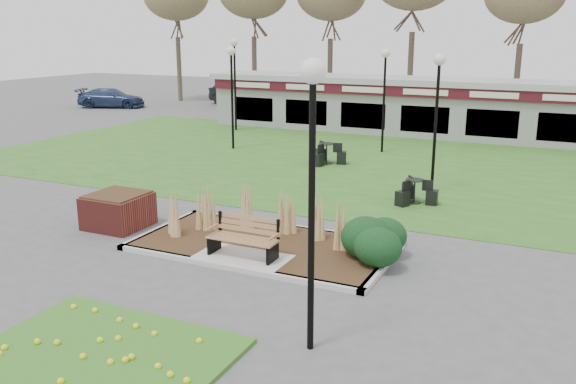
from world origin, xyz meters
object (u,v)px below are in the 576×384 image
at_px(lamp_post_mid_right, 385,78).
at_px(lamp_post_far_left, 235,64).
at_px(brick_planter, 118,210).
at_px(car_black, 238,94).
at_px(lamp_post_mid_left, 232,75).
at_px(lamp_post_far_right, 438,93).
at_px(lamp_post_near_right, 312,144).
at_px(bistro_set_a, 327,157).
at_px(food_pavilion, 431,107).
at_px(car_blue, 111,98).
at_px(park_bench, 245,237).
at_px(car_silver, 266,98).
at_px(bistro_set_b, 414,195).

bearing_deg(lamp_post_mid_right, lamp_post_far_left, 163.89).
distance_m(brick_planter, car_black, 28.27).
distance_m(lamp_post_mid_left, lamp_post_far_right, 10.66).
bearing_deg(lamp_post_mid_left, lamp_post_near_right, -55.74).
distance_m(lamp_post_mid_left, bistro_set_a, 6.04).
bearing_deg(food_pavilion, lamp_post_far_left, -163.31).
distance_m(car_black, car_blue, 8.89).
height_order(brick_planter, bistro_set_a, brick_planter).
bearing_deg(park_bench, lamp_post_far_left, 120.54).
bearing_deg(bistro_set_a, lamp_post_mid_left, 166.52).
relative_size(park_bench, bistro_set_a, 1.11).
height_order(lamp_post_far_right, lamp_post_far_left, lamp_post_far_left).
height_order(lamp_post_far_right, car_blue, lamp_post_far_right).
distance_m(brick_planter, bistro_set_a, 10.30).
distance_m(brick_planter, lamp_post_near_right, 8.92).
distance_m(lamp_post_mid_left, car_blue, 18.68).
distance_m(car_silver, car_black, 2.30).
distance_m(food_pavilion, bistro_set_b, 13.44).
distance_m(lamp_post_mid_right, lamp_post_far_right, 6.96).
xyz_separation_m(lamp_post_near_right, lamp_post_far_right, (-0.40, 11.30, -0.23)).
bearing_deg(lamp_post_far_left, bistro_set_b, -39.68).
xyz_separation_m(bistro_set_a, car_black, (-13.25, 15.93, 0.52)).
bearing_deg(park_bench, lamp_post_mid_right, 93.68).
xyz_separation_m(bistro_set_b, car_black, (-17.90, 20.20, 0.54)).
height_order(park_bench, lamp_post_near_right, lamp_post_near_right).
height_order(park_bench, food_pavilion, food_pavilion).
relative_size(food_pavilion, bistro_set_a, 16.08).
bearing_deg(food_pavilion, lamp_post_mid_left, -133.63).
height_order(bistro_set_b, car_silver, car_silver).
relative_size(lamp_post_mid_right, lamp_post_far_left, 0.93).
bearing_deg(car_silver, lamp_post_near_right, -148.79).
xyz_separation_m(bistro_set_b, car_blue, (-25.36, 15.36, 0.40)).
height_order(brick_planter, car_blue, car_blue).
bearing_deg(lamp_post_mid_right, bistro_set_a, -111.66).
xyz_separation_m(lamp_post_mid_left, bistro_set_a, (5.08, -1.22, -3.04)).
relative_size(lamp_post_far_right, bistro_set_b, 3.23).
relative_size(lamp_post_far_left, bistro_set_b, 3.45).
distance_m(lamp_post_mid_right, car_silver, 17.78).
distance_m(lamp_post_near_right, bistro_set_a, 15.26).
xyz_separation_m(lamp_post_near_right, lamp_post_mid_left, (-10.34, 15.17, -0.21)).
xyz_separation_m(food_pavilion, lamp_post_near_right, (3.02, -22.85, 2.07)).
height_order(lamp_post_mid_left, lamp_post_far_right, lamp_post_mid_left).
distance_m(food_pavilion, lamp_post_far_left, 10.52).
bearing_deg(park_bench, car_blue, 136.32).
relative_size(food_pavilion, bistro_set_b, 17.46).
bearing_deg(car_silver, lamp_post_mid_left, -155.51).
height_order(bistro_set_b, car_blue, car_blue).
xyz_separation_m(lamp_post_near_right, lamp_post_far_left, (-12.90, 19.89, 0.00)).
distance_m(lamp_post_far_right, car_silver, 24.54).
relative_size(lamp_post_mid_left, car_black, 0.93).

